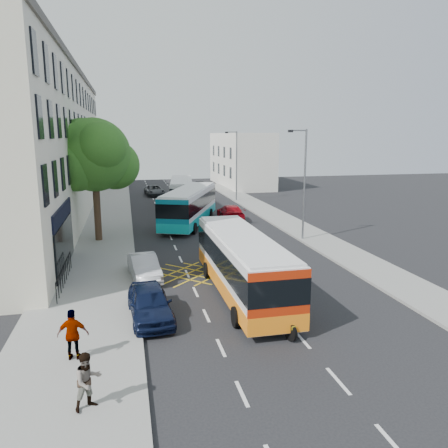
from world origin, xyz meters
TOP-DOWN VIEW (x-y plane):
  - ground at (0.00, 0.00)m, footprint 120.00×120.00m
  - pavement_left at (-8.50, 15.00)m, footprint 5.00×70.00m
  - pavement_right at (7.50, 15.00)m, footprint 3.00×70.00m
  - terrace_main at (-14.00, 24.49)m, footprint 8.30×45.00m
  - terrace_far at (-14.00, 55.00)m, footprint 8.00×20.00m
  - building_right at (11.00, 48.00)m, footprint 6.00×18.00m
  - street_tree at (-8.51, 14.97)m, footprint 6.30×5.70m
  - lamp_near at (6.20, 12.00)m, footprint 1.45×0.15m
  - lamp_far at (6.20, 32.00)m, footprint 1.45×0.15m
  - railings at (-9.70, 5.30)m, footprint 0.08×5.60m
  - bus_near at (-1.01, 2.18)m, footprint 2.70×10.68m
  - bus_mid at (-1.04, 19.87)m, footprint 6.56×11.36m
  - bus_far at (-0.31, 31.02)m, footprint 3.68×10.45m
  - motorbike at (-0.71, -2.27)m, footprint 0.90×2.27m
  - parked_car_blue at (-5.60, 0.18)m, footprint 1.99×4.37m
  - parked_car_silver at (-5.60, 5.68)m, footprint 1.84×4.11m
  - red_hatchback at (2.94, 20.96)m, footprint 2.17×4.95m
  - distant_car_grey at (-2.82, 39.26)m, footprint 2.61×4.94m
  - distant_car_silver at (2.86, 36.73)m, footprint 1.78×4.13m
  - distant_car_dark at (4.08, 45.03)m, footprint 1.61×3.67m
  - pedestrian_near at (-7.66, -5.93)m, footprint 1.03×0.96m
  - pedestrian_far at (-8.37, -2.93)m, footprint 1.09×0.55m

SIDE VIEW (x-z plane):
  - ground at x=0.00m, z-range 0.00..0.00m
  - pavement_left at x=-8.50m, z-range 0.00..0.15m
  - pavement_right at x=7.50m, z-range 0.00..0.15m
  - distant_car_dark at x=4.08m, z-range 0.00..1.17m
  - parked_car_silver at x=-5.60m, z-range 0.00..1.31m
  - distant_car_grey at x=-2.82m, z-range 0.00..1.32m
  - distant_car_silver at x=2.86m, z-range 0.00..1.39m
  - red_hatchback at x=2.94m, z-range 0.00..1.41m
  - railings at x=-9.70m, z-range 0.15..1.29m
  - parked_car_blue at x=-5.60m, z-range 0.00..1.45m
  - motorbike at x=-0.71m, z-range -0.06..2.01m
  - pedestrian_near at x=-7.66m, z-range 0.15..1.83m
  - pedestrian_far at x=-8.37m, z-range 0.15..1.95m
  - bus_far at x=-0.31m, z-range 0.08..2.95m
  - bus_near at x=-1.01m, z-range 0.08..3.08m
  - bus_mid at x=-1.04m, z-range 0.08..3.23m
  - building_right at x=11.00m, z-range 0.00..8.00m
  - lamp_near at x=6.20m, z-range 0.62..8.62m
  - lamp_far at x=6.20m, z-range 0.62..8.62m
  - terrace_far at x=-14.00m, z-range 0.00..10.00m
  - street_tree at x=-8.51m, z-range 1.89..10.69m
  - terrace_main at x=-14.00m, z-range 0.01..13.51m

